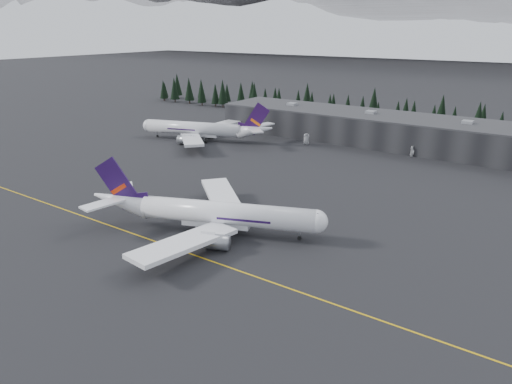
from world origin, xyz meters
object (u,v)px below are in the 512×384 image
Objects in this scene: terminal at (391,130)px; jet_parked at (205,129)px; gse_vehicle_b at (412,155)px; jet_main at (207,212)px; gse_vehicle_a at (306,143)px.

jet_parked is (-71.71, -40.63, -1.12)m from terminal.
jet_parked reaches higher than gse_vehicle_b.
terminal is 115.55m from jet_main.
jet_main is 98.20m from jet_parked.
jet_main is 102.60m from gse_vehicle_b.
gse_vehicle_a is 1.16× the size of gse_vehicle_b.
jet_parked is (-63.80, 74.65, 0.11)m from jet_main.
terminal is 21.41m from gse_vehicle_b.
jet_parked is 89.60m from gse_vehicle_b.
gse_vehicle_b is (44.28, 6.25, 0.04)m from gse_vehicle_a.
jet_main is 13.72× the size of gse_vehicle_b.
gse_vehicle_a is at bearing -173.17° from jet_parked.
gse_vehicle_a is (-30.21, -21.40, -5.61)m from terminal.
jet_main is (-7.91, -115.27, -1.23)m from terminal.
terminal is 32.21× the size of gse_vehicle_a.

